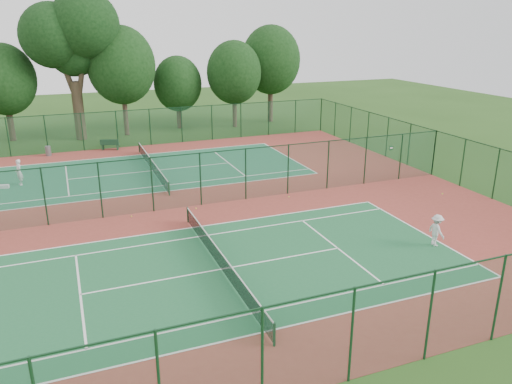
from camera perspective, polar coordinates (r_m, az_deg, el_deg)
ground at (r=32.18m, az=-8.89°, el=-1.82°), size 120.00×120.00×0.00m
red_pad at (r=32.18m, az=-8.89°, el=-1.81°), size 40.00×36.00×0.01m
court_near at (r=24.19m, az=-4.02°, el=-8.81°), size 23.77×10.97×0.01m
court_far at (r=40.59m, az=-11.76°, el=2.39°), size 23.77×10.97×0.01m
fence_north at (r=48.84m, az=-13.80°, el=7.11°), size 40.00×0.09×3.50m
fence_south at (r=16.15m, az=6.02°, el=-17.10°), size 40.00×0.09×3.50m
fence_east at (r=40.62m, az=19.68°, el=4.24°), size 0.09×36.00×3.50m
fence_divider at (r=31.61m, az=-9.05°, el=1.17°), size 40.00×0.09×3.50m
tennis_net_near at (r=23.94m, az=-4.05°, el=-7.68°), size 0.10×12.90×0.97m
tennis_net_far at (r=40.44m, az=-11.81°, el=3.11°), size 0.10×12.90×0.97m
player_near at (r=27.89m, az=19.94°, el=-4.13°), size 0.66×1.12×1.72m
player_far at (r=39.87m, az=-25.45°, el=2.05°), size 0.63×0.79×1.88m
trash_bin at (r=47.91m, az=-22.66°, el=4.36°), size 0.49×0.49×0.87m
bench at (r=48.16m, az=-16.37°, el=5.24°), size 1.75×1.01×1.04m
kit_bag at (r=39.78m, az=-26.86°, el=0.56°), size 0.73×0.41×0.26m
stray_ball_a at (r=31.84m, az=-6.87°, el=-1.85°), size 0.08×0.08×0.08m
stray_ball_b at (r=33.75m, az=3.77°, el=-0.55°), size 0.08×0.08×0.08m
stray_ball_c at (r=31.26m, az=-14.05°, el=-2.70°), size 0.07×0.07×0.07m
big_tree at (r=52.83m, az=-20.38°, el=16.50°), size 9.30×6.80×14.28m
evergreen_row at (r=55.33m, az=-14.09°, el=6.55°), size 39.00×5.00×12.00m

